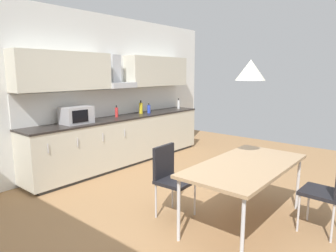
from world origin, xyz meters
The scene contains 14 objects.
ground_plane centered at (0.00, 0.00, -0.01)m, with size 9.32×7.21×0.02m, color #9E754C.
wall_back centered at (0.00, 2.45, 1.40)m, with size 7.45×0.10×2.79m, color white.
kitchen_counter centered at (0.97, 2.11, 0.46)m, with size 3.90×0.62×0.91m.
backsplash_tile centered at (0.97, 2.39, 1.17)m, with size 3.88×0.02×0.51m, color silver.
upper_wall_cabinets centered at (0.97, 2.24, 1.76)m, with size 3.88×0.40×0.61m.
microwave centered at (-0.05, 2.11, 1.05)m, with size 0.48×0.35×0.28m.
bottle_blue centered at (1.65, 2.08, 1.00)m, with size 0.07×0.07×0.20m.
bottle_red centered at (0.84, 2.15, 1.01)m, with size 0.06×0.06×0.22m.
bottle_yellow centered at (1.50, 2.16, 1.03)m, with size 0.07×0.07×0.27m.
bottle_white centered at (2.66, 2.09, 1.02)m, with size 0.06×0.06×0.24m.
dining_table centered at (0.26, -0.75, 0.68)m, with size 1.68×0.83×0.72m.
chair_far_left centered at (-0.12, 0.05, 0.53)m, with size 0.42×0.42×0.87m.
chair_near_right centered at (0.63, -1.55, 0.53)m, with size 0.41×0.41×0.87m.
pendant_lamp centered at (0.26, -0.75, 1.77)m, with size 0.32×0.32×0.22m, color silver.
Camera 1 is at (-2.81, -2.16, 1.74)m, focal length 32.00 mm.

